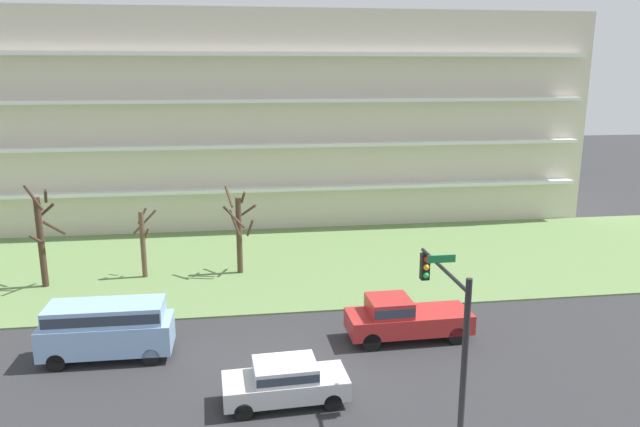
{
  "coord_description": "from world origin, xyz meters",
  "views": [
    {
      "loc": [
        -1.78,
        -21.3,
        11.56
      ],
      "look_at": [
        2.15,
        6.0,
        4.97
      ],
      "focal_mm": 33.85,
      "sensor_mm": 36.0,
      "label": 1
    }
  ],
  "objects_px": {
    "van_blue_center_left": "(107,326)",
    "sedan_silver_near_left": "(285,381)",
    "tree_left": "(143,241)",
    "traffic_signal_mast": "(448,325)",
    "tree_center": "(239,230)",
    "pickup_red_center_right": "(403,317)",
    "tree_far_left": "(42,237)"
  },
  "relations": [
    {
      "from": "tree_left",
      "to": "tree_center",
      "type": "distance_m",
      "value": 5.41
    },
    {
      "from": "tree_left",
      "to": "traffic_signal_mast",
      "type": "height_order",
      "value": "traffic_signal_mast"
    },
    {
      "from": "sedan_silver_near_left",
      "to": "tree_far_left",
      "type": "bearing_deg",
      "value": 128.41
    },
    {
      "from": "tree_far_left",
      "to": "van_blue_center_left",
      "type": "relative_size",
      "value": 1.11
    },
    {
      "from": "tree_far_left",
      "to": "traffic_signal_mast",
      "type": "xyz_separation_m",
      "value": [
        16.51,
        -16.74,
        1.22
      ]
    },
    {
      "from": "traffic_signal_mast",
      "to": "tree_far_left",
      "type": "bearing_deg",
      "value": 134.6
    },
    {
      "from": "van_blue_center_left",
      "to": "pickup_red_center_right",
      "type": "distance_m",
      "value": 12.48
    },
    {
      "from": "tree_far_left",
      "to": "van_blue_center_left",
      "type": "bearing_deg",
      "value": -61.25
    },
    {
      "from": "tree_far_left",
      "to": "tree_center",
      "type": "distance_m",
      "value": 10.51
    },
    {
      "from": "sedan_silver_near_left",
      "to": "tree_left",
      "type": "bearing_deg",
      "value": 112.28
    },
    {
      "from": "van_blue_center_left",
      "to": "sedan_silver_near_left",
      "type": "bearing_deg",
      "value": 147.59
    },
    {
      "from": "tree_far_left",
      "to": "traffic_signal_mast",
      "type": "distance_m",
      "value": 23.55
    },
    {
      "from": "tree_center",
      "to": "sedan_silver_near_left",
      "type": "xyz_separation_m",
      "value": [
        1.37,
        -14.32,
        -1.77
      ]
    },
    {
      "from": "tree_far_left",
      "to": "sedan_silver_near_left",
      "type": "distance_m",
      "value": 18.08
    },
    {
      "from": "van_blue_center_left",
      "to": "pickup_red_center_right",
      "type": "relative_size",
      "value": 0.96
    },
    {
      "from": "tree_center",
      "to": "pickup_red_center_right",
      "type": "bearing_deg",
      "value": -54.76
    },
    {
      "from": "tree_left",
      "to": "pickup_red_center_right",
      "type": "bearing_deg",
      "value": -38.84
    },
    {
      "from": "tree_left",
      "to": "traffic_signal_mast",
      "type": "relative_size",
      "value": 0.67
    },
    {
      "from": "tree_far_left",
      "to": "tree_left",
      "type": "distance_m",
      "value": 5.22
    },
    {
      "from": "tree_center",
      "to": "van_blue_center_left",
      "type": "bearing_deg",
      "value": -119.37
    },
    {
      "from": "tree_left",
      "to": "pickup_red_center_right",
      "type": "distance_m",
      "value": 15.86
    },
    {
      "from": "tree_center",
      "to": "pickup_red_center_right",
      "type": "height_order",
      "value": "tree_center"
    },
    {
      "from": "van_blue_center_left",
      "to": "tree_far_left",
      "type": "bearing_deg",
      "value": -60.53
    },
    {
      "from": "tree_center",
      "to": "tree_left",
      "type": "bearing_deg",
      "value": 179.0
    },
    {
      "from": "tree_left",
      "to": "tree_center",
      "type": "xyz_separation_m",
      "value": [
        5.38,
        -0.09,
        0.5
      ]
    },
    {
      "from": "pickup_red_center_right",
      "to": "tree_far_left",
      "type": "bearing_deg",
      "value": -28.63
    },
    {
      "from": "traffic_signal_mast",
      "to": "van_blue_center_left",
      "type": "bearing_deg",
      "value": 146.25
    },
    {
      "from": "tree_left",
      "to": "tree_far_left",
      "type": "bearing_deg",
      "value": -169.96
    },
    {
      "from": "tree_left",
      "to": "van_blue_center_left",
      "type": "distance_m",
      "value": 9.95
    },
    {
      "from": "tree_far_left",
      "to": "traffic_signal_mast",
      "type": "relative_size",
      "value": 0.96
    },
    {
      "from": "tree_far_left",
      "to": "tree_left",
      "type": "bearing_deg",
      "value": 10.04
    },
    {
      "from": "tree_left",
      "to": "pickup_red_center_right",
      "type": "xyz_separation_m",
      "value": [
        12.33,
        -9.92,
        -1.13
      ]
    }
  ]
}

